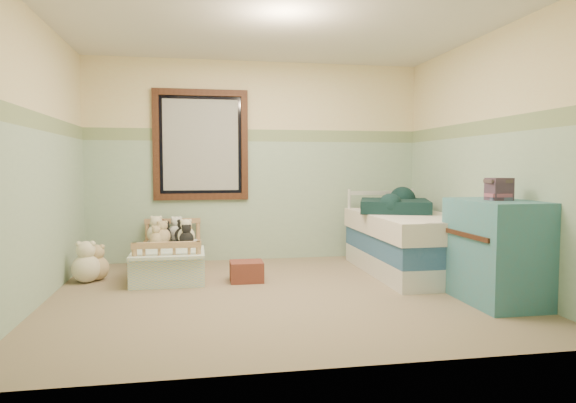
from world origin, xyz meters
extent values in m
cube|color=#756752|center=(0.00, 0.00, -0.01)|extent=(4.20, 3.60, 0.02)
cube|color=silver|center=(0.00, 0.00, 2.51)|extent=(4.20, 3.60, 0.02)
cube|color=beige|center=(0.00, 1.80, 1.25)|extent=(4.20, 0.04, 2.50)
cube|color=beige|center=(0.00, -1.80, 1.25)|extent=(4.20, 0.04, 2.50)
cube|color=beige|center=(-2.10, 0.00, 1.25)|extent=(0.04, 3.60, 2.50)
cube|color=beige|center=(2.10, 0.00, 1.25)|extent=(0.04, 3.60, 2.50)
cube|color=#91AF96|center=(0.00, 1.79, 0.75)|extent=(4.20, 0.01, 1.50)
cube|color=#406840|center=(0.00, 1.79, 1.57)|extent=(4.20, 0.01, 0.15)
cube|color=black|center=(-0.70, 1.76, 1.45)|extent=(1.16, 0.06, 1.36)
cube|color=beige|center=(-0.70, 1.77, 1.45)|extent=(0.92, 0.01, 1.12)
cube|color=#9E744C|center=(-1.05, 1.05, 0.09)|extent=(0.67, 1.34, 0.17)
cube|color=white|center=(-1.05, 1.05, 0.23)|extent=(0.61, 1.28, 0.12)
cube|color=#95C3DF|center=(-1.05, 0.63, 0.31)|extent=(0.73, 0.67, 0.03)
sphere|color=brown|center=(-1.20, 1.55, 0.38)|extent=(0.18, 0.18, 0.18)
sphere|color=silver|center=(-1.00, 1.55, 0.39)|extent=(0.20, 0.20, 0.20)
sphere|color=tan|center=(-1.15, 1.33, 0.38)|extent=(0.18, 0.18, 0.18)
sphere|color=black|center=(-0.92, 1.33, 0.39)|extent=(0.19, 0.19, 0.19)
sphere|color=#F3E7C0|center=(-1.88, 0.78, 0.14)|extent=(0.29, 0.29, 0.29)
sphere|color=tan|center=(-1.79, 0.87, 0.13)|extent=(0.25, 0.25, 0.25)
cube|color=silver|center=(1.55, 0.63, 0.11)|extent=(0.90, 1.80, 0.22)
cube|color=navy|center=(1.55, 0.63, 0.33)|extent=(0.90, 1.80, 0.22)
cube|color=silver|center=(1.55, 0.63, 0.55)|extent=(0.94, 1.84, 0.22)
cube|color=black|center=(1.50, 0.93, 0.73)|extent=(0.99, 1.02, 0.14)
cube|color=teal|center=(1.81, -0.62, 0.45)|extent=(0.56, 0.89, 0.89)
cube|color=brown|center=(1.81, -0.65, 0.99)|extent=(0.21, 0.17, 0.19)
cube|color=#A3371E|center=(-0.26, 0.54, 0.10)|extent=(0.34, 0.29, 0.21)
cube|color=#EBAC4A|center=(-0.90, 0.58, 0.01)|extent=(0.28, 0.22, 0.03)
sphere|color=black|center=(-1.13, 1.50, 0.38)|extent=(0.17, 0.17, 0.17)
sphere|color=#F3E7C0|center=(-1.23, 1.46, 0.40)|extent=(0.21, 0.21, 0.21)
sphere|color=#F3E7C0|center=(-0.88, 1.27, 0.39)|extent=(0.20, 0.20, 0.20)
sphere|color=black|center=(-0.88, 1.17, 0.37)|extent=(0.16, 0.16, 0.16)
sphere|color=tan|center=(-1.22, 1.28, 0.37)|extent=(0.15, 0.15, 0.15)
camera|label=1|loc=(-0.74, -4.62, 1.19)|focal=31.63mm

